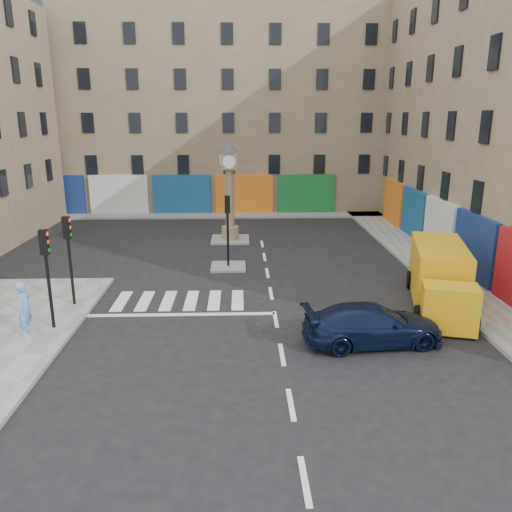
{
  "coord_description": "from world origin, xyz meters",
  "views": [
    {
      "loc": [
        -1.36,
        -17.11,
        7.69
      ],
      "look_at": [
        -0.7,
        3.12,
        2.0
      ],
      "focal_mm": 35.0,
      "sensor_mm": 36.0,
      "label": 1
    }
  ],
  "objects_px": {
    "traffic_light_left_far": "(69,246)",
    "navy_sedan": "(373,325)",
    "traffic_light_island": "(228,219)",
    "pedestrian_blue": "(25,309)",
    "clock_pillar": "(229,185)",
    "traffic_light_left_near": "(46,263)",
    "yellow_van": "(440,277)"
  },
  "relations": [
    {
      "from": "traffic_light_island",
      "to": "pedestrian_blue",
      "type": "xyz_separation_m",
      "value": [
        -7.0,
        -8.39,
        -1.46
      ]
    },
    {
      "from": "traffic_light_island",
      "to": "navy_sedan",
      "type": "xyz_separation_m",
      "value": [
        5.22,
        -9.23,
        -1.89
      ]
    },
    {
      "from": "clock_pillar",
      "to": "pedestrian_blue",
      "type": "xyz_separation_m",
      "value": [
        -7.0,
        -14.39,
        -2.42
      ]
    },
    {
      "from": "yellow_van",
      "to": "traffic_light_left_far",
      "type": "bearing_deg",
      "value": -165.69
    },
    {
      "from": "clock_pillar",
      "to": "navy_sedan",
      "type": "height_order",
      "value": "clock_pillar"
    },
    {
      "from": "clock_pillar",
      "to": "traffic_light_island",
      "type": "bearing_deg",
      "value": -90.0
    },
    {
      "from": "traffic_light_left_far",
      "to": "navy_sedan",
      "type": "relative_size",
      "value": 0.76
    },
    {
      "from": "navy_sedan",
      "to": "traffic_light_left_far",
      "type": "bearing_deg",
      "value": 65.85
    },
    {
      "from": "traffic_light_left_near",
      "to": "clock_pillar",
      "type": "height_order",
      "value": "clock_pillar"
    },
    {
      "from": "traffic_light_island",
      "to": "navy_sedan",
      "type": "bearing_deg",
      "value": -60.53
    },
    {
      "from": "traffic_light_left_near",
      "to": "traffic_light_left_far",
      "type": "bearing_deg",
      "value": 90.0
    },
    {
      "from": "traffic_light_left_near",
      "to": "navy_sedan",
      "type": "relative_size",
      "value": 0.76
    },
    {
      "from": "navy_sedan",
      "to": "yellow_van",
      "type": "relative_size",
      "value": 0.7
    },
    {
      "from": "traffic_light_island",
      "to": "clock_pillar",
      "type": "xyz_separation_m",
      "value": [
        0.0,
        6.0,
        0.96
      ]
    },
    {
      "from": "traffic_light_left_near",
      "to": "traffic_light_left_far",
      "type": "relative_size",
      "value": 1.0
    },
    {
      "from": "clock_pillar",
      "to": "navy_sedan",
      "type": "relative_size",
      "value": 1.26
    },
    {
      "from": "clock_pillar",
      "to": "yellow_van",
      "type": "relative_size",
      "value": 0.88
    },
    {
      "from": "traffic_light_island",
      "to": "navy_sedan",
      "type": "relative_size",
      "value": 0.76
    },
    {
      "from": "traffic_light_left_far",
      "to": "yellow_van",
      "type": "xyz_separation_m",
      "value": [
        15.28,
        -0.14,
        -1.41
      ]
    },
    {
      "from": "traffic_light_left_near",
      "to": "clock_pillar",
      "type": "xyz_separation_m",
      "value": [
        6.3,
        13.8,
        0.93
      ]
    },
    {
      "from": "traffic_light_island",
      "to": "clock_pillar",
      "type": "height_order",
      "value": "clock_pillar"
    },
    {
      "from": "traffic_light_left_near",
      "to": "pedestrian_blue",
      "type": "distance_m",
      "value": 1.75
    },
    {
      "from": "traffic_light_left_far",
      "to": "traffic_light_island",
      "type": "height_order",
      "value": "traffic_light_left_far"
    },
    {
      "from": "traffic_light_left_far",
      "to": "traffic_light_island",
      "type": "xyz_separation_m",
      "value": [
        6.3,
        5.4,
        -0.03
      ]
    },
    {
      "from": "traffic_light_left_far",
      "to": "navy_sedan",
      "type": "bearing_deg",
      "value": -18.4
    },
    {
      "from": "traffic_light_left_near",
      "to": "navy_sedan",
      "type": "height_order",
      "value": "traffic_light_left_near"
    },
    {
      "from": "yellow_van",
      "to": "pedestrian_blue",
      "type": "relative_size",
      "value": 3.55
    },
    {
      "from": "traffic_light_left_far",
      "to": "navy_sedan",
      "type": "distance_m",
      "value": 12.29
    },
    {
      "from": "yellow_van",
      "to": "pedestrian_blue",
      "type": "distance_m",
      "value": 16.23
    },
    {
      "from": "traffic_light_island",
      "to": "yellow_van",
      "type": "distance_m",
      "value": 10.64
    },
    {
      "from": "traffic_light_island",
      "to": "pedestrian_blue",
      "type": "bearing_deg",
      "value": -129.82
    },
    {
      "from": "clock_pillar",
      "to": "yellow_van",
      "type": "bearing_deg",
      "value": -52.1
    }
  ]
}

